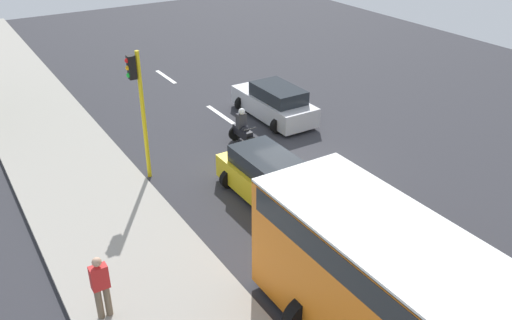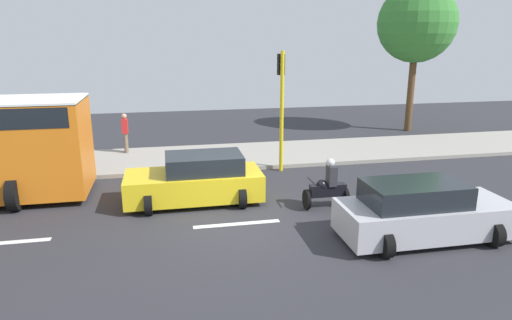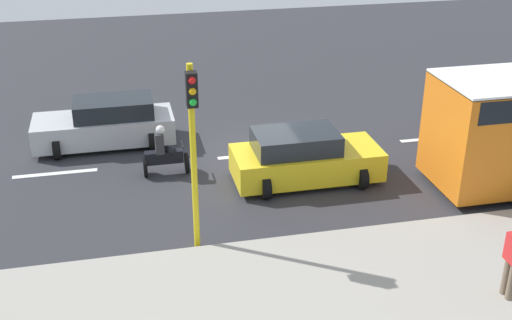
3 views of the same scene
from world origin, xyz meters
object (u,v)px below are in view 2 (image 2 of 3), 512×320
car_yellow_cab (196,180)px  pedestrian_near_signal (125,132)px  car_silver (422,212)px  traffic_light_corner (281,94)px  motorcycle (327,187)px  street_tree_south (417,24)px

car_yellow_cab → pedestrian_near_signal: size_ratio=2.45×
car_yellow_cab → car_silver: same height
traffic_light_corner → pedestrian_near_signal: bearing=60.3°
car_silver → motorcycle: size_ratio=2.84×
car_silver → car_yellow_cab: bearing=54.8°
motorcycle → pedestrian_near_signal: (7.55, 6.35, 0.42)m
motorcycle → pedestrian_near_signal: size_ratio=0.91×
car_yellow_cab → car_silver: bearing=-125.2°
car_silver → traffic_light_corner: traffic_light_corner is taller
motorcycle → pedestrian_near_signal: pedestrian_near_signal is taller
car_yellow_cab → street_tree_south: (8.79, -12.14, 4.91)m
motorcycle → street_tree_south: size_ratio=0.20×
traffic_light_corner → car_yellow_cab: bearing=130.0°
car_silver → pedestrian_near_signal: pedestrian_near_signal is taller
motorcycle → car_silver: bearing=-147.9°
pedestrian_near_signal → street_tree_south: (2.51, -14.70, 4.56)m
car_silver → motorcycle: 2.99m
motorcycle → pedestrian_near_signal: bearing=40.1°
car_silver → motorcycle: (2.53, 1.59, -0.07)m
car_silver → motorcycle: bearing=32.1°
car_yellow_cab → motorcycle: (-1.26, -3.80, -0.07)m
car_yellow_cab → traffic_light_corner: bearing=-50.0°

